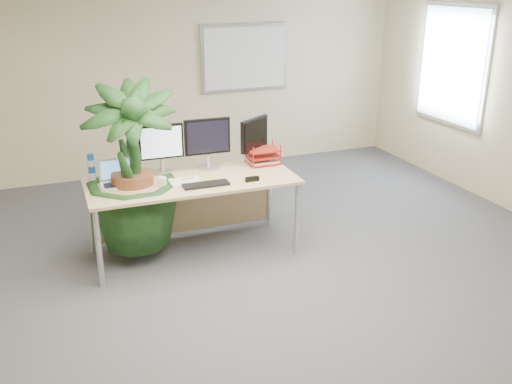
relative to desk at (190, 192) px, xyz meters
name	(u,v)px	position (x,y,z in m)	size (l,w,h in m)	color
floor	(274,311)	(0.32, -1.42, -0.61)	(8.00, 8.00, 0.00)	#4A4A4F
back_wall	(162,77)	(0.32, 2.58, 0.74)	(7.00, 0.04, 2.70)	#C9BE8E
whiteboard	(245,58)	(1.52, 2.54, 0.94)	(1.30, 0.04, 0.95)	#B5B5BA
window	(452,65)	(3.79, 0.88, 0.94)	(0.04, 1.30, 1.55)	#B5B5BA
desk	(190,192)	(0.00, 0.00, 0.00)	(2.03, 0.87, 0.78)	tan
floor_plant	(133,186)	(-0.56, -0.02, 0.14)	(0.84, 0.84, 1.50)	#133516
monitor_left	(161,146)	(-0.22, 0.20, 0.45)	(0.44, 0.20, 0.49)	#BBBCC1
monitor_right	(207,140)	(0.25, 0.16, 0.47)	(0.47, 0.21, 0.52)	#BBBCC1
monitor_dark	(254,138)	(0.76, 0.17, 0.44)	(0.38, 0.28, 0.48)	#BBBCC1
laptop	(117,178)	(-0.70, 0.03, 0.22)	(0.32, 0.28, 0.23)	white
keyboard	(206,185)	(0.08, -0.33, 0.18)	(0.44, 0.15, 0.02)	black
coffee_mug	(162,181)	(-0.31, -0.17, 0.21)	(0.11, 0.07, 0.08)	white
spiral_notebook	(186,181)	(-0.08, -0.15, 0.17)	(0.31, 0.23, 0.01)	silver
orange_pen	(188,178)	(-0.04, -0.10, 0.18)	(0.01, 0.01, 0.13)	orange
yellow_highlighter	(211,180)	(0.16, -0.20, 0.17)	(0.02, 0.02, 0.11)	#F8FF1A
water_bottle	(92,168)	(-0.90, 0.21, 0.29)	(0.07, 0.07, 0.27)	white
letter_tray	(263,157)	(0.83, 0.11, 0.24)	(0.33, 0.25, 0.16)	#A41F14
stapler	(252,179)	(0.53, -0.37, 0.19)	(0.14, 0.04, 0.05)	black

